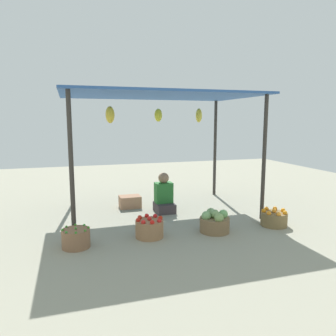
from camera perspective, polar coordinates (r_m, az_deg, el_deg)
The scene contains 8 objects.
ground_plane at distance 6.47m, azimuth -1.43°, elevation -7.66°, with size 14.00×14.00×0.00m, color gray.
market_stall_structure at distance 6.23m, azimuth -1.58°, elevation 11.44°, with size 3.61×2.33×2.28m.
vendor_person at distance 6.38m, azimuth -0.73°, elevation -5.12°, with size 0.36×0.44×0.78m.
basket_green_chilies at distance 4.88m, azimuth -15.95°, elevation -11.84°, with size 0.40×0.40×0.30m.
basket_red_tomatoes at distance 5.09m, azimuth -3.29°, elevation -10.55°, with size 0.44×0.44×0.33m.
basket_cabbages at distance 5.36m, azimuth 8.24°, elevation -9.48°, with size 0.48×0.48×0.37m.
basket_oranges at distance 5.89m, azimuth 18.21°, elevation -8.46°, with size 0.44×0.44×0.30m.
wooden_crate_near_vendor at distance 6.76m, azimuth -6.73°, elevation -5.93°, with size 0.43×0.32×0.24m, color #A77758.
Camera 1 is at (-1.68, -5.98, 1.81)m, focal length 34.50 mm.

